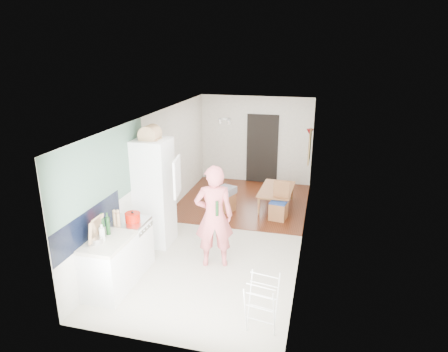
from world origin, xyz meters
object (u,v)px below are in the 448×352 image
at_px(dining_table, 277,199).
at_px(dining_chair, 279,202).
at_px(person, 214,208).
at_px(stool, 226,203).
at_px(drying_rack, 262,305).

bearing_deg(dining_table, dining_chair, -169.66).
distance_m(person, dining_chair, 2.53).
xyz_separation_m(person, dining_table, (0.79, 2.99, -0.91)).
distance_m(dining_table, stool, 1.28).
xyz_separation_m(dining_table, stool, (-1.16, -0.55, 0.02)).
bearing_deg(person, drying_rack, 108.39).
distance_m(person, stool, 2.63).
distance_m(dining_chair, stool, 1.30).
xyz_separation_m(person, dining_chair, (0.90, 2.27, -0.68)).
bearing_deg(person, dining_chair, -129.04).
bearing_deg(dining_chair, dining_table, 107.48).
height_order(person, dining_table, person).
distance_m(dining_table, drying_rack, 4.55).
relative_size(person, drying_rack, 2.79).
height_order(person, stool, person).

